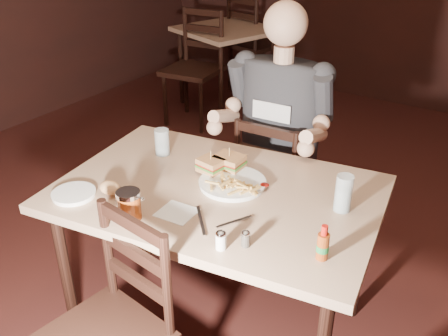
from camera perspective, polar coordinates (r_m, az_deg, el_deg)
The scene contains 23 objects.
room_shell at distance 1.84m, azimuth 1.18°, elevation 14.64°, with size 7.00×7.00×7.00m.
main_table at distance 2.12m, azimuth -0.75°, elevation -4.16°, with size 1.44×1.07×0.77m.
bg_table at distance 4.94m, azimuth 0.26°, elevation 14.70°, with size 1.00×1.00×0.77m.
chair_far at distance 2.81m, azimuth 6.10°, elevation -1.98°, with size 0.40×0.43×0.86m, color black, non-canonical shape.
bg_chair_far at distance 5.44m, azimuth 3.54°, elevation 13.94°, with size 0.46×0.50×1.00m, color black, non-canonical shape.
bg_chair_near at distance 4.56m, azimuth -3.63°, elevation 11.12°, with size 0.46×0.51×1.00m, color black, non-canonical shape.
diner at distance 2.55m, azimuth 6.20°, elevation 7.42°, with size 0.57×0.45×0.98m, color #2B2A2E, non-canonical shape.
dinner_plate at distance 2.11m, azimuth 0.97°, elevation -1.81°, with size 0.28×0.28×0.02m, color white.
sandwich_left at distance 2.17m, azimuth -1.51°, elevation 0.72°, with size 0.11×0.09×0.09m, color #B9814A, non-canonical shape.
sandwich_right at distance 2.19m, azimuth 0.61°, elevation 1.21°, with size 0.12×0.10×0.10m, color #B9814A, non-canonical shape.
fries_pile at distance 2.04m, azimuth 1.28°, elevation -2.08°, with size 0.25×0.17×0.04m, color #E9B358, non-canonical shape.
ketchup_dollop at distance 2.08m, azimuth 4.66°, elevation -1.92°, with size 0.04×0.04×0.01m, color maroon.
glass_left at distance 2.36m, azimuth -7.09°, elevation 2.96°, with size 0.07×0.07×0.13m, color silver.
glass_right at distance 1.97m, azimuth 13.49°, elevation -2.83°, with size 0.07×0.07×0.15m, color silver.
hot_sauce at distance 1.70m, azimuth 11.27°, elevation -8.33°, with size 0.04×0.04×0.13m, color maroon, non-canonical shape.
salt_shaker at distance 1.73m, azimuth -0.36°, elevation -8.27°, with size 0.04×0.04×0.07m, color white, non-canonical shape.
pepper_shaker at distance 1.75m, azimuth 2.49°, elevation -8.10°, with size 0.03×0.03×0.06m, color #38332D, non-canonical shape.
syrup_dispenser at distance 1.90m, azimuth -10.79°, elevation -4.19°, with size 0.09×0.09×0.12m, color maroon, non-canonical shape.
napkin at distance 1.94m, azimuth -5.40°, elevation -5.08°, with size 0.14×0.13×0.00m, color white.
knife at distance 1.88m, azimuth -2.65°, elevation -6.01°, with size 0.01×0.20×0.00m, color silver.
fork at distance 1.87m, azimuth 1.19°, elevation -6.17°, with size 0.01×0.15×0.00m, color silver.
side_plate at distance 2.13m, azimuth -16.78°, elevation -2.93°, with size 0.17×0.17×0.01m, color white.
bread_roll at distance 2.07m, azimuth -12.95°, elevation -2.18°, with size 0.09×0.07×0.05m, color tan.
Camera 1 is at (0.96, -1.51, 1.83)m, focal length 40.00 mm.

